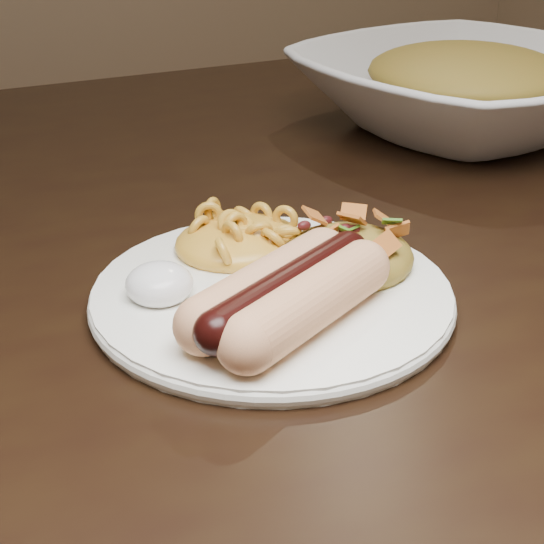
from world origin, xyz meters
name	(u,v)px	position (x,y,z in m)	size (l,w,h in m)	color
table	(127,351)	(0.00, 0.00, 0.66)	(1.60, 0.90, 0.75)	black
plate	(272,295)	(0.06, -0.13, 0.76)	(0.21, 0.21, 0.01)	white
hotdog	(288,293)	(0.05, -0.17, 0.78)	(0.12, 0.11, 0.03)	#FBA46E
mac_and_cheese	(239,225)	(0.06, -0.07, 0.78)	(0.09, 0.08, 0.03)	gold
sour_cream	(159,278)	(-0.01, -0.11, 0.77)	(0.04, 0.04, 0.02)	white
taco_salad	(348,245)	(0.11, -0.13, 0.78)	(0.08, 0.08, 0.04)	#C76A23
serving_bowl	(466,92)	(0.37, 0.10, 0.79)	(0.30, 0.30, 0.07)	white
bowl_filling	(467,78)	(0.37, 0.10, 0.80)	(0.19, 0.19, 0.05)	#C76A23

